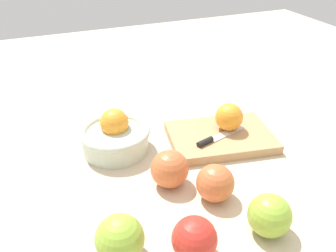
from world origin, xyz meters
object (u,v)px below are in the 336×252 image
object	(u,v)px
knife	(215,138)
apple_mid_left	(170,169)
bowl	(115,136)
apple_front_left	(120,239)
cutting_board	(220,137)
apple_front_center	(215,183)
apple_front_left_2	(194,239)
apple_front_right	(270,215)
orange_on_board	(229,117)

from	to	relation	value
knife	apple_mid_left	world-z (taller)	apple_mid_left
bowl	apple_front_left	distance (m)	0.33
bowl	cutting_board	xyz separation A→B (m)	(0.26, -0.07, -0.03)
apple_front_center	apple_front_left_2	size ratio (longest dim) A/B	1.00
apple_front_center	apple_front_left_2	xyz separation A→B (m)	(-0.10, -0.11, 0.00)
apple_front_left	apple_front_right	xyz separation A→B (m)	(0.26, -0.05, -0.00)
apple_mid_left	apple_front_left_2	bearing A→B (deg)	-100.10
apple_front_center	apple_front_right	size ratio (longest dim) A/B	0.98
bowl	apple_front_left	bearing A→B (deg)	-103.72
orange_on_board	apple_front_left_2	distance (m)	0.40
apple_mid_left	apple_front_right	size ratio (longest dim) A/B	1.03
bowl	apple_mid_left	xyz separation A→B (m)	(0.07, -0.17, 0.00)
apple_front_left_2	apple_front_right	size ratio (longest dim) A/B	0.98
apple_front_left	apple_front_left_2	size ratio (longest dim) A/B	1.07
knife	apple_front_left	bearing A→B (deg)	-142.95
knife	apple_mid_left	xyz separation A→B (m)	(-0.16, -0.09, 0.01)
apple_front_left	apple_front_left_2	bearing A→B (deg)	-21.48
knife	apple_mid_left	bearing A→B (deg)	-150.92
orange_on_board	apple_front_right	world-z (taller)	orange_on_board
apple_front_left_2	apple_front_right	bearing A→B (deg)	-1.12
orange_on_board	apple_front_left_2	bearing A→B (deg)	-128.65
cutting_board	apple_front_left_2	distance (m)	0.37
apple_front_center	orange_on_board	bearing A→B (deg)	53.30
bowl	apple_front_left	world-z (taller)	bowl
apple_front_left	apple_mid_left	bearing A→B (deg)	43.93
knife	apple_front_right	bearing A→B (deg)	-98.55
apple_front_left_2	apple_front_left	bearing A→B (deg)	158.52
apple_front_left	orange_on_board	bearing A→B (deg)	35.95
apple_front_right	apple_front_center	bearing A→B (deg)	111.67
bowl	cutting_board	size ratio (longest dim) A/B	0.66
cutting_board	orange_on_board	world-z (taller)	orange_on_board
apple_front_left_2	apple_front_right	distance (m)	0.15
apple_mid_left	cutting_board	bearing A→B (deg)	29.94
bowl	orange_on_board	size ratio (longest dim) A/B	2.42
knife	apple_front_center	world-z (taller)	apple_front_center
orange_on_board	apple_front_center	world-z (taller)	orange_on_board
bowl	apple_front_left_2	size ratio (longest dim) A/B	2.19
apple_front_right	cutting_board	bearing A→B (deg)	76.80
apple_front_left	apple_front_left_2	distance (m)	0.12
apple_mid_left	apple_front_left_2	distance (m)	0.19
apple_mid_left	apple_front_left	bearing A→B (deg)	-136.07
cutting_board	apple_front_left_2	xyz separation A→B (m)	(-0.22, -0.30, 0.03)
apple_mid_left	apple_front_left_2	world-z (taller)	apple_mid_left
knife	apple_front_center	bearing A→B (deg)	-118.60
knife	apple_front_center	xyz separation A→B (m)	(-0.09, -0.16, 0.01)
cutting_board	apple_mid_left	bearing A→B (deg)	-150.06
apple_mid_left	apple_front_left_2	size ratio (longest dim) A/B	1.05
knife	apple_front_right	size ratio (longest dim) A/B	1.92
bowl	apple_front_left_2	distance (m)	0.36
bowl	apple_front_right	world-z (taller)	bowl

